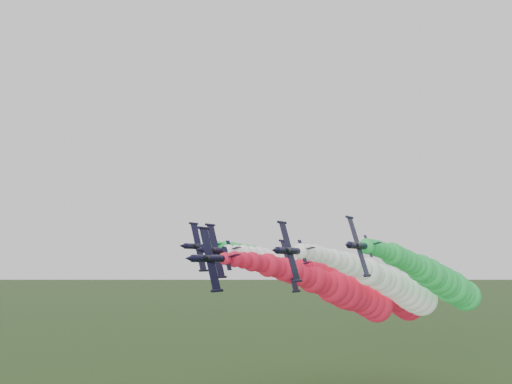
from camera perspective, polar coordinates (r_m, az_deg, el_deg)
jet_lead at (r=126.60m, az=9.74°, el=-11.09°), size 13.52×76.57×22.34m
jet_inner_left at (r=142.39m, az=8.35°, el=-10.01°), size 13.38×76.43×22.20m
jet_inner_right at (r=137.13m, az=15.70°, el=-10.34°), size 13.77×76.82×22.59m
jet_outer_left at (r=152.07m, az=5.96°, el=-9.51°), size 13.22×76.26×22.03m
jet_outer_right at (r=138.48m, az=20.30°, el=-9.47°), size 13.42×76.44×22.21m
jet_trail at (r=151.54m, az=14.35°, el=-11.07°), size 14.19×77.19×22.96m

